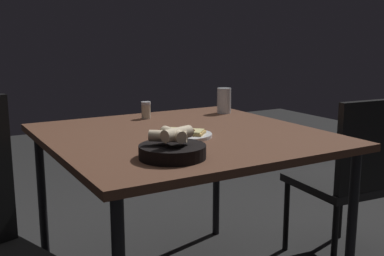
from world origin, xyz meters
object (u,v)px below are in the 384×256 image
(pizza_plate, at_px, (185,134))
(beer_glass, at_px, (224,102))
(chair_near, at_px, (353,172))
(bread_basket, at_px, (172,148))
(dining_table, at_px, (183,146))
(pepper_shaker, at_px, (146,111))

(pizza_plate, height_order, beer_glass, beer_glass)
(beer_glass, height_order, chair_near, beer_glass)
(bread_basket, relative_size, beer_glass, 1.72)
(beer_glass, bearing_deg, dining_table, 37.95)
(dining_table, bearing_deg, beer_glass, -142.05)
(pepper_shaker, bearing_deg, beer_glass, 172.62)
(pizza_plate, relative_size, bread_basket, 0.97)
(dining_table, bearing_deg, pepper_shaker, -91.32)
(pizza_plate, xyz_separation_m, pepper_shaker, (-0.04, -0.47, 0.03))
(pepper_shaker, distance_m, chair_near, 1.07)
(bread_basket, xyz_separation_m, beer_glass, (-0.67, -0.68, 0.02))
(pizza_plate, xyz_separation_m, bread_basket, (0.20, 0.27, 0.02))
(bread_basket, distance_m, chair_near, 1.16)
(beer_glass, bearing_deg, pizza_plate, 41.31)
(dining_table, distance_m, beer_glass, 0.57)
(bread_basket, height_order, beer_glass, beer_glass)
(dining_table, xyz_separation_m, pepper_shaker, (-0.01, -0.40, 0.09))
(dining_table, xyz_separation_m, beer_glass, (-0.44, -0.34, 0.12))
(dining_table, distance_m, chair_near, 0.91)
(beer_glass, bearing_deg, pepper_shaker, -7.38)
(pepper_shaker, bearing_deg, pizza_plate, 84.92)
(dining_table, xyz_separation_m, pizza_plate, (0.03, 0.07, 0.07))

